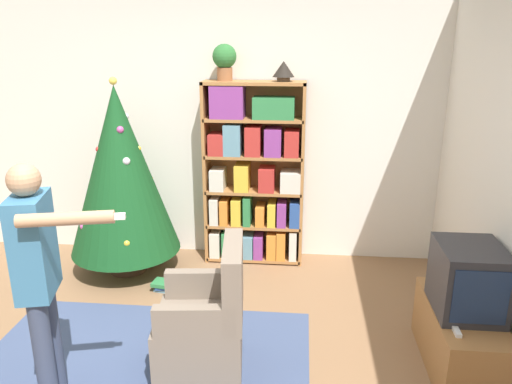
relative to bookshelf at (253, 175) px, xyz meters
name	(u,v)px	position (x,y,z in m)	size (l,w,h in m)	color
wall_back	(226,128)	(-0.29, 0.22, 0.42)	(8.00, 0.10, 2.60)	silver
bookshelf	(253,175)	(0.00, 0.00, 0.00)	(0.96, 0.29, 1.78)	#A8703D
tv_stand	(460,339)	(1.56, -1.60, -0.66)	(0.42, 0.92, 0.44)	#996638
television	(468,279)	(1.56, -1.60, -0.21)	(0.40, 0.49, 0.45)	#28282D
game_remote	(456,331)	(1.43, -1.87, -0.43)	(0.04, 0.12, 0.02)	white
christmas_tree	(121,172)	(-1.19, -0.36, 0.11)	(1.02, 1.02, 1.84)	#4C3323
armchair	(206,328)	(-0.14, -1.78, -0.56)	(0.63, 0.62, 0.92)	#7A6B5B
standing_person	(39,272)	(-0.99, -2.21, 0.02)	(0.70, 0.46, 1.53)	#38425B
potted_plant	(225,60)	(-0.26, 0.01, 1.08)	(0.22, 0.22, 0.33)	#935B38
table_lamp	(284,70)	(0.27, 0.01, 1.00)	(0.20, 0.20, 0.18)	#473828
book_pile_near_tree	(164,285)	(-0.73, -0.73, -0.83)	(0.20, 0.17, 0.09)	#5B899E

